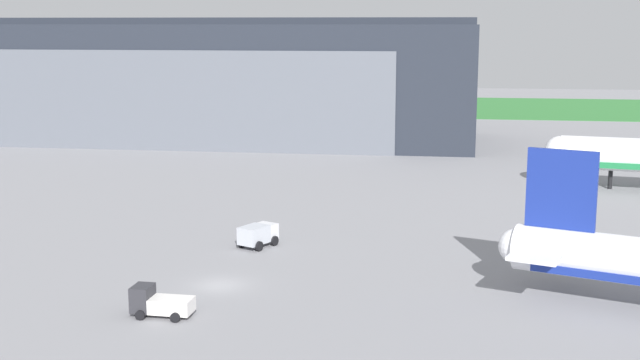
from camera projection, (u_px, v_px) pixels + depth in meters
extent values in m
plane|color=gray|center=(220.00, 285.00, 68.81)|extent=(440.00, 440.00, 0.00)
cube|color=#337A37|center=(376.00, 106.00, 218.99)|extent=(440.00, 56.00, 0.08)
cube|color=#232833|center=(181.00, 82.00, 155.58)|extent=(107.23, 31.30, 20.96)
cube|color=slate|center=(152.00, 101.00, 140.60)|extent=(81.49, 0.30, 16.77)
cube|color=#232833|center=(179.00, 21.00, 153.55)|extent=(107.23, 7.51, 1.20)
sphere|color=white|center=(560.00, 152.00, 110.18)|extent=(4.16, 4.16, 4.16)
cylinder|color=black|center=(610.00, 180.00, 108.86)|extent=(0.56, 0.56, 2.40)
sphere|color=white|center=(516.00, 246.00, 66.99)|extent=(2.84, 2.84, 2.84)
cube|color=navy|center=(561.00, 189.00, 64.54)|extent=(5.16, 2.20, 6.19)
cube|color=white|center=(539.00, 254.00, 63.39)|extent=(5.22, 6.06, 0.28)
cube|color=white|center=(556.00, 238.00, 68.14)|extent=(5.22, 6.06, 0.28)
cube|color=#2D2D33|center=(143.00, 298.00, 61.61)|extent=(1.45, 1.98, 1.89)
cube|color=white|center=(172.00, 305.00, 61.28)|extent=(3.15, 2.05, 1.06)
cylinder|color=black|center=(151.00, 306.00, 62.77)|extent=(0.73, 0.29, 0.72)
cylinder|color=black|center=(140.00, 315.00, 60.73)|extent=(0.73, 0.29, 0.72)
cylinder|color=black|center=(185.00, 308.00, 62.27)|extent=(0.73, 0.29, 0.72)
cylinder|color=black|center=(175.00, 318.00, 60.24)|extent=(0.73, 0.29, 0.72)
cube|color=silver|center=(267.00, 231.00, 81.62)|extent=(2.34, 2.02, 1.56)
cube|color=#B7BCC6|center=(254.00, 235.00, 79.99)|extent=(2.97, 3.31, 1.67)
cylinder|color=black|center=(275.00, 241.00, 81.04)|extent=(0.65, 0.97, 0.95)
cylinder|color=black|center=(257.00, 238.00, 82.24)|extent=(0.65, 0.97, 0.95)
cylinder|color=black|center=(259.00, 246.00, 79.09)|extent=(0.65, 0.97, 0.95)
cylinder|color=black|center=(242.00, 243.00, 80.29)|extent=(0.65, 0.97, 0.95)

